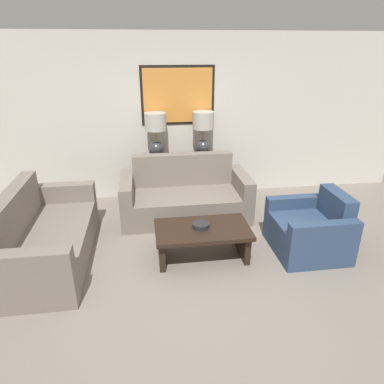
{
  "coord_description": "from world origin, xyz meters",
  "views": [
    {
      "loc": [
        -0.55,
        -3.13,
        2.43
      ],
      "look_at": [
        0.02,
        0.99,
        0.65
      ],
      "focal_mm": 32.0,
      "sensor_mm": 36.0,
      "label": 1
    }
  ],
  "objects_px": {
    "console_table": "(180,178)",
    "decorative_bowl": "(201,225)",
    "armchair_near_back_wall": "(310,230)",
    "table_lamp_right": "(203,128)",
    "coffee_table": "(202,236)",
    "couch_by_back_wall": "(185,197)",
    "table_lamp_left": "(156,130)",
    "couch_by_side": "(45,239)"
  },
  "relations": [
    {
      "from": "console_table",
      "to": "decorative_bowl",
      "type": "xyz_separation_m",
      "value": [
        0.05,
        -1.81,
        0.06
      ]
    },
    {
      "from": "armchair_near_back_wall",
      "to": "table_lamp_right",
      "type": "bearing_deg",
      "value": 120.07
    },
    {
      "from": "coffee_table",
      "to": "armchair_near_back_wall",
      "type": "bearing_deg",
      "value": -0.91
    },
    {
      "from": "couch_by_back_wall",
      "to": "coffee_table",
      "type": "relative_size",
      "value": 1.67
    },
    {
      "from": "decorative_bowl",
      "to": "armchair_near_back_wall",
      "type": "distance_m",
      "value": 1.41
    },
    {
      "from": "coffee_table",
      "to": "decorative_bowl",
      "type": "distance_m",
      "value": 0.14
    },
    {
      "from": "table_lamp_left",
      "to": "coffee_table",
      "type": "xyz_separation_m",
      "value": [
        0.45,
        -1.83,
        -0.9
      ]
    },
    {
      "from": "decorative_bowl",
      "to": "couch_by_back_wall",
      "type": "bearing_deg",
      "value": 92.67
    },
    {
      "from": "table_lamp_right",
      "to": "coffee_table",
      "type": "bearing_deg",
      "value": -99.56
    },
    {
      "from": "decorative_bowl",
      "to": "console_table",
      "type": "bearing_deg",
      "value": 91.7
    },
    {
      "from": "table_lamp_right",
      "to": "armchair_near_back_wall",
      "type": "distance_m",
      "value": 2.33
    },
    {
      "from": "couch_by_back_wall",
      "to": "armchair_near_back_wall",
      "type": "relative_size",
      "value": 2.13
    },
    {
      "from": "console_table",
      "to": "couch_by_back_wall",
      "type": "xyz_separation_m",
      "value": [
        0.0,
        -0.66,
        -0.08
      ]
    },
    {
      "from": "decorative_bowl",
      "to": "table_lamp_right",
      "type": "bearing_deg",
      "value": 79.76
    },
    {
      "from": "console_table",
      "to": "couch_by_side",
      "type": "bearing_deg",
      "value": -138.06
    },
    {
      "from": "console_table",
      "to": "coffee_table",
      "type": "distance_m",
      "value": 1.83
    },
    {
      "from": "coffee_table",
      "to": "table_lamp_right",
      "type": "bearing_deg",
      "value": 80.44
    },
    {
      "from": "console_table",
      "to": "couch_by_back_wall",
      "type": "bearing_deg",
      "value": -90.0
    },
    {
      "from": "console_table",
      "to": "couch_by_side",
      "type": "distance_m",
      "value": 2.43
    },
    {
      "from": "couch_by_back_wall",
      "to": "coffee_table",
      "type": "height_order",
      "value": "couch_by_back_wall"
    },
    {
      "from": "table_lamp_left",
      "to": "couch_by_back_wall",
      "type": "relative_size",
      "value": 0.37
    },
    {
      "from": "table_lamp_right",
      "to": "armchair_near_back_wall",
      "type": "bearing_deg",
      "value": -59.93
    },
    {
      "from": "table_lamp_left",
      "to": "table_lamp_right",
      "type": "relative_size",
      "value": 1.0
    },
    {
      "from": "console_table",
      "to": "coffee_table",
      "type": "height_order",
      "value": "console_table"
    },
    {
      "from": "couch_by_side",
      "to": "decorative_bowl",
      "type": "bearing_deg",
      "value": -5.67
    },
    {
      "from": "table_lamp_right",
      "to": "decorative_bowl",
      "type": "distance_m",
      "value": 1.99
    },
    {
      "from": "table_lamp_left",
      "to": "couch_by_side",
      "type": "xyz_separation_m",
      "value": [
        -1.43,
        -1.63,
        -0.9
      ]
    },
    {
      "from": "table_lamp_left",
      "to": "couch_by_back_wall",
      "type": "height_order",
      "value": "table_lamp_left"
    },
    {
      "from": "couch_by_back_wall",
      "to": "couch_by_side",
      "type": "xyz_separation_m",
      "value": [
        -1.81,
        -0.97,
        0.0
      ]
    },
    {
      "from": "console_table",
      "to": "table_lamp_right",
      "type": "relative_size",
      "value": 1.83
    },
    {
      "from": "table_lamp_right",
      "to": "couch_by_back_wall",
      "type": "relative_size",
      "value": 0.37
    },
    {
      "from": "armchair_near_back_wall",
      "to": "console_table",
      "type": "bearing_deg",
      "value": 128.13
    },
    {
      "from": "table_lamp_right",
      "to": "coffee_table",
      "type": "relative_size",
      "value": 0.62
    },
    {
      "from": "couch_by_back_wall",
      "to": "armchair_near_back_wall",
      "type": "height_order",
      "value": "couch_by_back_wall"
    },
    {
      "from": "console_table",
      "to": "decorative_bowl",
      "type": "distance_m",
      "value": 1.81
    },
    {
      "from": "table_lamp_left",
      "to": "table_lamp_right",
      "type": "height_order",
      "value": "same"
    },
    {
      "from": "console_table",
      "to": "decorative_bowl",
      "type": "height_order",
      "value": "console_table"
    },
    {
      "from": "console_table",
      "to": "table_lamp_right",
      "type": "distance_m",
      "value": 0.91
    },
    {
      "from": "table_lamp_right",
      "to": "console_table",
      "type": "bearing_deg",
      "value": 180.0
    },
    {
      "from": "couch_by_back_wall",
      "to": "table_lamp_right",
      "type": "bearing_deg",
      "value": 59.9
    },
    {
      "from": "table_lamp_left",
      "to": "coffee_table",
      "type": "distance_m",
      "value": 2.09
    },
    {
      "from": "console_table",
      "to": "table_lamp_right",
      "type": "bearing_deg",
      "value": 0.0
    }
  ]
}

